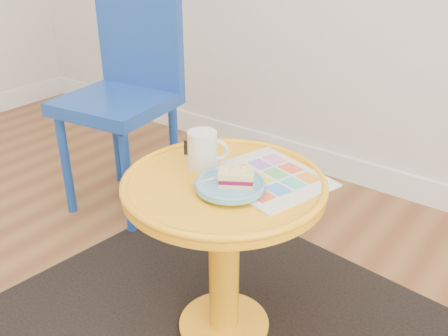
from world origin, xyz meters
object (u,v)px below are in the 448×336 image
Objects in this scene: side_table at (224,228)px; chair at (126,85)px; plate at (230,186)px; newspaper at (268,177)px; mug at (203,149)px.

chair is (-0.81, 0.40, 0.15)m from side_table.
plate is (0.85, -0.44, 0.01)m from chair.
side_table is 0.92m from chair.
newspaper reaches higher than side_table.
chair reaches higher than side_table.
side_table is at bearing -116.71° from newspaper.
chair reaches higher than plate.
chair is 0.80m from mug.
newspaper is (0.08, 0.09, 0.15)m from side_table.
newspaper is at bearing -27.96° from chair.
side_table is 3.09× the size of plate.
side_table is at bearing 143.38° from plate.
newspaper is 2.62× the size of mug.
plate is (-0.04, -0.12, 0.01)m from newspaper.
newspaper is (0.89, -0.32, -0.01)m from chair.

